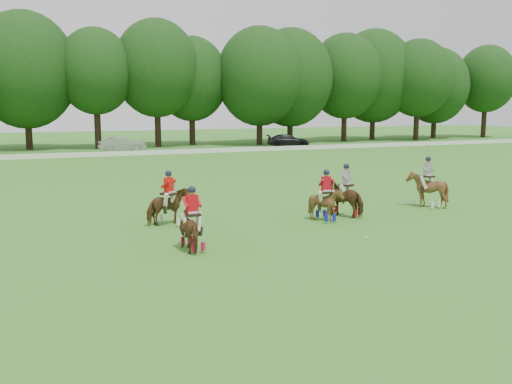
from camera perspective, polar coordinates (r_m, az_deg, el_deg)
name	(u,v)px	position (r m, az deg, el deg)	size (l,w,h in m)	color
ground	(301,254)	(18.49, 4.54, -6.16)	(180.00, 180.00, 0.00)	#2F7020
tree_line	(98,72)	(64.56, -15.51, 11.53)	(117.98, 14.32, 14.75)	black
boundary_rail	(113,154)	(54.67, -14.07, 3.74)	(120.00, 0.10, 0.44)	white
car_mid	(122,144)	(59.31, -13.24, 4.66)	(1.59, 4.57, 1.51)	#9A9A9F
car_right	(288,141)	(65.06, 3.23, 5.16)	(1.94, 4.78, 1.39)	black
polo_red_a	(192,228)	(18.83, -6.37, -3.56)	(1.04, 1.69, 2.12)	#4C2D14
polo_red_b	(169,206)	(22.83, -8.68, -1.40)	(1.90, 1.87, 2.18)	#4C2D14
polo_red_c	(326,203)	(23.53, 7.00, -1.11)	(1.29, 1.41, 2.13)	#4C2D14
polo_stripe_a	(346,197)	(24.68, 8.96, -0.53)	(1.68, 2.00, 2.26)	#4C2D14
polo_stripe_b	(427,189)	(27.65, 16.72, 0.30)	(1.43, 1.59, 2.92)	#4C2D14
polo_ball	(366,238)	(20.77, 10.92, -4.50)	(0.09, 0.09, 0.09)	white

